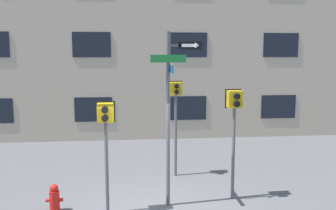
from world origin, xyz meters
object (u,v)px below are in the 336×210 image
object	(u,v)px
street_sign_pole	(171,104)
pedestrian_signal_left	(106,125)
pedestrian_signal_right	(234,113)
fire_hydrant	(54,198)
pedestrian_signal_across	(176,102)

from	to	relation	value
street_sign_pole	pedestrian_signal_left	xyz separation A→B (m)	(-1.50, -0.31, -0.40)
pedestrian_signal_left	pedestrian_signal_right	xyz separation A→B (m)	(3.10, 0.57, 0.14)
pedestrian_signal_right	fire_hydrant	size ratio (longest dim) A/B	4.24
street_sign_pole	pedestrian_signal_across	xyz separation A→B (m)	(0.39, 2.19, -0.22)
street_sign_pole	pedestrian_signal_right	xyz separation A→B (m)	(1.61, 0.26, -0.26)
street_sign_pole	pedestrian_signal_right	bearing A→B (deg)	9.26
pedestrian_signal_across	street_sign_pole	bearing A→B (deg)	-100.11
pedestrian_signal_right	pedestrian_signal_across	world-z (taller)	pedestrian_signal_across
street_sign_pole	fire_hydrant	world-z (taller)	street_sign_pole
pedestrian_signal_left	fire_hydrant	bearing A→B (deg)	169.50
pedestrian_signal_right	fire_hydrant	world-z (taller)	pedestrian_signal_right
street_sign_pole	fire_hydrant	xyz separation A→B (m)	(-2.73, -0.08, -2.16)
fire_hydrant	pedestrian_signal_left	bearing A→B (deg)	-10.50
pedestrian_signal_right	pedestrian_signal_across	size ratio (longest dim) A/B	0.97
pedestrian_signal_left	fire_hydrant	world-z (taller)	pedestrian_signal_left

